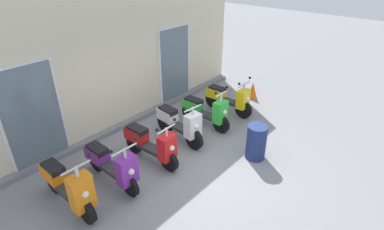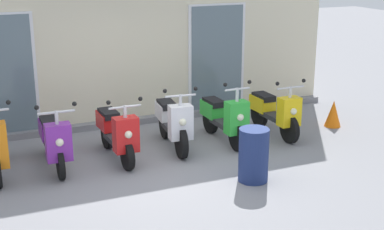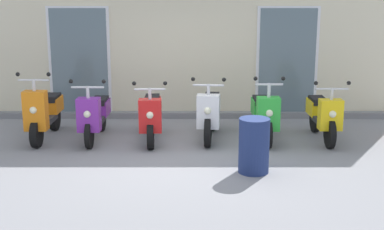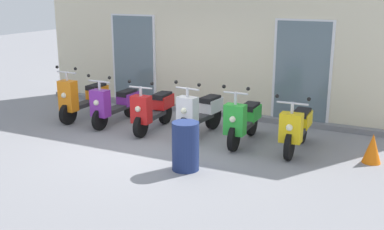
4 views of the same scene
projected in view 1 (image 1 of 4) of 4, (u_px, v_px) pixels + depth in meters
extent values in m
plane|color=gray|center=(197.00, 165.00, 6.81)|extent=(40.00, 40.00, 0.00)
cube|color=beige|center=(108.00, 50.00, 7.43)|extent=(9.30, 0.30, 4.14)
cube|color=slate|center=(124.00, 125.00, 8.24)|extent=(9.30, 0.20, 0.12)
cube|color=silver|center=(33.00, 118.00, 6.34)|extent=(1.27, 0.04, 2.30)
cube|color=slate|center=(33.00, 118.00, 6.32)|extent=(1.15, 0.02, 2.22)
cube|color=silver|center=(175.00, 65.00, 9.21)|extent=(1.27, 0.04, 2.30)
cube|color=slate|center=(175.00, 65.00, 9.19)|extent=(1.15, 0.02, 2.22)
cylinder|color=black|center=(87.00, 211.00, 5.29)|extent=(0.12, 0.47, 0.47)
cylinder|color=black|center=(54.00, 182.00, 5.96)|extent=(0.12, 0.47, 0.47)
cube|color=#2D2D30|center=(68.00, 191.00, 5.58)|extent=(0.27, 0.72, 0.09)
cube|color=orange|center=(81.00, 192.00, 5.13)|extent=(0.38, 0.25, 0.68)
sphere|color=#F2EFCC|center=(85.00, 194.00, 5.03)|extent=(0.12, 0.12, 0.12)
cube|color=orange|center=(53.00, 172.00, 5.77)|extent=(0.31, 0.52, 0.28)
cube|color=black|center=(53.00, 167.00, 5.68)|extent=(0.27, 0.48, 0.11)
cylinder|color=silver|center=(77.00, 172.00, 4.92)|extent=(0.06, 0.06, 0.22)
cylinder|color=silver|center=(76.00, 168.00, 4.88)|extent=(0.52, 0.04, 0.04)
sphere|color=black|center=(89.00, 155.00, 5.00)|extent=(0.07, 0.07, 0.07)
sphere|color=black|center=(59.00, 170.00, 4.66)|extent=(0.07, 0.07, 0.07)
cylinder|color=black|center=(130.00, 186.00, 5.87)|extent=(0.09, 0.47, 0.46)
cylinder|color=black|center=(96.00, 161.00, 6.55)|extent=(0.09, 0.47, 0.46)
cube|color=#2D2D30|center=(112.00, 169.00, 6.16)|extent=(0.28, 0.72, 0.09)
cube|color=purple|center=(127.00, 170.00, 5.73)|extent=(0.39, 0.25, 0.57)
sphere|color=#F2EFCC|center=(131.00, 172.00, 5.63)|extent=(0.12, 0.12, 0.12)
cube|color=purple|center=(97.00, 154.00, 6.37)|extent=(0.31, 0.53, 0.28)
cube|color=black|center=(97.00, 149.00, 6.28)|extent=(0.27, 0.49, 0.11)
cylinder|color=silver|center=(125.00, 154.00, 5.55)|extent=(0.06, 0.06, 0.22)
cylinder|color=silver|center=(124.00, 150.00, 5.51)|extent=(0.55, 0.05, 0.04)
sphere|color=black|center=(136.00, 139.00, 5.64)|extent=(0.07, 0.07, 0.07)
sphere|color=black|center=(111.00, 152.00, 5.28)|extent=(0.07, 0.07, 0.07)
cylinder|color=black|center=(169.00, 161.00, 6.55)|extent=(0.12, 0.46, 0.46)
cylinder|color=black|center=(135.00, 144.00, 7.14)|extent=(0.12, 0.46, 0.46)
cube|color=#2D2D30|center=(151.00, 148.00, 6.80)|extent=(0.28, 0.68, 0.09)
cube|color=red|center=(167.00, 147.00, 6.41)|extent=(0.39, 0.25, 0.56)
sphere|color=#F2EFCC|center=(172.00, 148.00, 6.32)|extent=(0.12, 0.12, 0.12)
cube|color=red|center=(136.00, 134.00, 6.95)|extent=(0.32, 0.53, 0.28)
cube|color=black|center=(137.00, 129.00, 6.86)|extent=(0.28, 0.49, 0.11)
cylinder|color=silver|center=(166.00, 132.00, 6.24)|extent=(0.06, 0.06, 0.21)
cylinder|color=silver|center=(166.00, 129.00, 6.19)|extent=(0.52, 0.05, 0.04)
sphere|color=black|center=(175.00, 120.00, 6.32)|extent=(0.07, 0.07, 0.07)
sphere|color=black|center=(157.00, 130.00, 5.97)|extent=(0.07, 0.07, 0.07)
cylinder|color=black|center=(194.00, 139.00, 7.25)|extent=(0.16, 0.54, 0.53)
cylinder|color=black|center=(165.00, 123.00, 7.93)|extent=(0.16, 0.54, 0.53)
cube|color=#2D2D30|center=(179.00, 127.00, 7.55)|extent=(0.33, 0.69, 0.09)
cube|color=white|center=(193.00, 126.00, 7.11)|extent=(0.40, 0.28, 0.58)
sphere|color=#F2EFCC|center=(197.00, 126.00, 7.01)|extent=(0.12, 0.12, 0.12)
cube|color=white|center=(167.00, 115.00, 7.74)|extent=(0.35, 0.55, 0.28)
cube|color=black|center=(168.00, 110.00, 7.65)|extent=(0.31, 0.50, 0.11)
cylinder|color=silver|center=(193.00, 111.00, 6.94)|extent=(0.06, 0.06, 0.21)
cylinder|color=silver|center=(193.00, 108.00, 6.90)|extent=(0.52, 0.09, 0.04)
sphere|color=black|center=(201.00, 101.00, 7.01)|extent=(0.07, 0.07, 0.07)
sphere|color=black|center=(184.00, 108.00, 6.69)|extent=(0.07, 0.07, 0.07)
cylinder|color=black|center=(221.00, 124.00, 7.91)|extent=(0.10, 0.49, 0.48)
cylinder|color=black|center=(190.00, 112.00, 8.50)|extent=(0.10, 0.49, 0.48)
cube|color=#2D2D30|center=(205.00, 115.00, 8.16)|extent=(0.27, 0.66, 0.09)
cube|color=green|center=(220.00, 112.00, 7.77)|extent=(0.38, 0.25, 0.57)
sphere|color=#F2EFCC|center=(225.00, 112.00, 7.68)|extent=(0.12, 0.12, 0.12)
cube|color=green|center=(192.00, 105.00, 8.33)|extent=(0.31, 0.52, 0.28)
cube|color=black|center=(194.00, 100.00, 8.24)|extent=(0.27, 0.48, 0.11)
cylinder|color=silver|center=(221.00, 98.00, 7.58)|extent=(0.06, 0.06, 0.26)
cylinder|color=silver|center=(221.00, 94.00, 7.53)|extent=(0.46, 0.04, 0.04)
sphere|color=black|center=(227.00, 87.00, 7.64)|extent=(0.07, 0.07, 0.07)
sphere|color=black|center=(216.00, 93.00, 7.33)|extent=(0.07, 0.07, 0.07)
cylinder|color=black|center=(243.00, 110.00, 8.60)|extent=(0.10, 0.51, 0.51)
cylinder|color=black|center=(213.00, 99.00, 9.18)|extent=(0.10, 0.51, 0.51)
cube|color=#2D2D30|center=(228.00, 101.00, 8.84)|extent=(0.27, 0.66, 0.09)
cube|color=yellow|center=(243.00, 99.00, 8.47)|extent=(0.38, 0.25, 0.52)
sphere|color=#F2EFCC|center=(247.00, 99.00, 8.38)|extent=(0.12, 0.12, 0.12)
cube|color=yellow|center=(216.00, 93.00, 9.01)|extent=(0.31, 0.53, 0.28)
cube|color=black|center=(217.00, 89.00, 8.92)|extent=(0.27, 0.48, 0.11)
cylinder|color=silver|center=(244.00, 87.00, 8.30)|extent=(0.06, 0.06, 0.22)
cylinder|color=silver|center=(244.00, 84.00, 8.26)|extent=(0.55, 0.05, 0.04)
sphere|color=black|center=(250.00, 78.00, 8.40)|extent=(0.07, 0.07, 0.07)
sphere|color=black|center=(239.00, 84.00, 8.02)|extent=(0.07, 0.07, 0.07)
cone|color=orange|center=(253.00, 90.00, 9.76)|extent=(0.32, 0.32, 0.52)
cylinder|color=navy|center=(256.00, 142.00, 6.88)|extent=(0.45, 0.45, 0.82)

